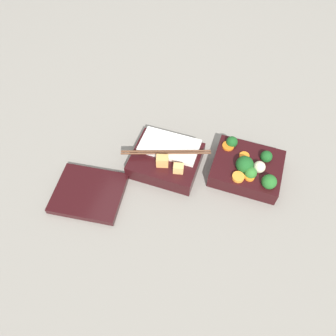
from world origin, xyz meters
The scene contains 4 objects.
ground_plane centered at (0.00, 0.00, 0.00)m, with size 3.00×3.00×0.00m, color gray.
bento_tray_vegetable centered at (-0.11, -0.01, 0.03)m, with size 0.17×0.14×0.08m.
bento_tray_rice centered at (0.10, 0.03, 0.03)m, with size 0.22×0.14×0.07m.
bento_lid centered at (0.25, 0.17, 0.01)m, with size 0.17×0.14×0.02m, color black.
Camera 1 is at (-0.07, 0.50, 0.71)m, focal length 35.00 mm.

